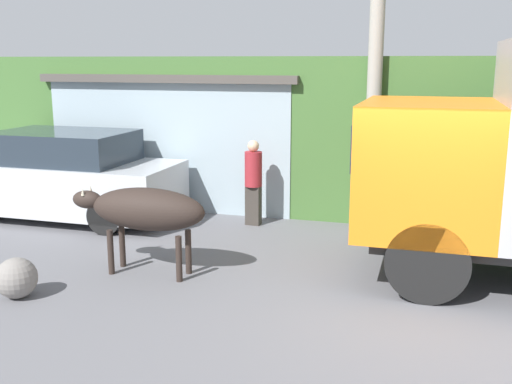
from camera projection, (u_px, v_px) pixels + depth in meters
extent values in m
plane|color=slate|center=(421.00, 301.00, 7.83)|extent=(60.00, 60.00, 0.00)
cube|color=#426B33|center=(433.00, 126.00, 13.88)|extent=(32.00, 6.57, 3.16)
cube|color=#99ADB7|center=(188.00, 141.00, 13.42)|extent=(5.27, 2.40, 2.64)
cube|color=#4C4742|center=(187.00, 77.00, 13.12)|extent=(5.57, 2.70, 0.16)
cube|color=orange|center=(427.00, 165.00, 8.54)|extent=(1.83, 2.49, 1.80)
cube|color=#232D38|center=(362.00, 140.00, 8.73)|extent=(0.04, 2.12, 0.63)
cylinder|color=black|center=(427.00, 259.00, 7.84)|extent=(1.08, 0.55, 1.08)
ellipsoid|color=#2D231E|center=(148.00, 209.00, 8.63)|extent=(1.75, 0.62, 0.62)
ellipsoid|color=#2D231E|center=(87.00, 199.00, 8.89)|extent=(0.46, 0.27, 0.27)
cone|color=#B7AD93|center=(83.00, 192.00, 8.76)|extent=(0.06, 0.06, 0.11)
cone|color=#B7AD93|center=(91.00, 189.00, 8.96)|extent=(0.06, 0.06, 0.11)
cylinder|color=#2D231E|center=(111.00, 252.00, 8.76)|extent=(0.09, 0.09, 0.67)
cylinder|color=#2D231E|center=(122.00, 245.00, 9.08)|extent=(0.09, 0.09, 0.67)
cylinder|color=#2D231E|center=(179.00, 259.00, 8.46)|extent=(0.09, 0.09, 0.67)
cylinder|color=#2D231E|center=(188.00, 252.00, 8.78)|extent=(0.09, 0.09, 0.67)
cube|color=silver|center=(61.00, 185.00, 11.88)|extent=(4.70, 1.87, 0.95)
cube|color=#232D38|center=(64.00, 147.00, 11.68)|extent=(2.58, 1.72, 0.60)
cylinder|color=black|center=(107.00, 216.00, 10.81)|extent=(0.66, 0.30, 0.66)
cube|color=#38332D|center=(253.00, 205.00, 11.40)|extent=(0.29, 0.20, 0.75)
cylinder|color=maroon|center=(253.00, 169.00, 11.25)|extent=(0.35, 0.35, 0.66)
sphere|color=#DBB28E|center=(253.00, 146.00, 11.16)|extent=(0.22, 0.22, 0.22)
cylinder|color=#9E998E|center=(375.00, 82.00, 10.70)|extent=(0.27, 0.27, 5.41)
sphere|color=gray|center=(16.00, 278.00, 7.89)|extent=(0.55, 0.55, 0.55)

